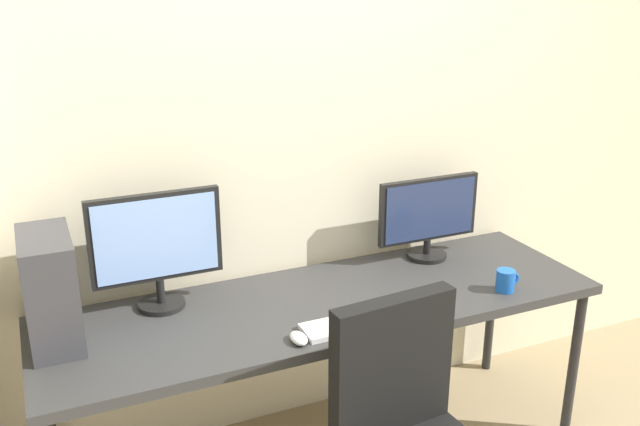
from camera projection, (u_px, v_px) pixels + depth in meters
wall_back at (284, 139)px, 2.90m from camera, size 4.62×0.10×2.60m
desk at (325, 312)px, 2.75m from camera, size 2.22×0.68×0.74m
monitor_left at (157, 245)px, 2.60m from camera, size 0.49×0.18×0.46m
monitor_right at (428, 215)px, 3.07m from camera, size 0.49×0.18×0.37m
pc_tower at (50, 290)px, 2.37m from camera, size 0.17×0.34×0.40m
keyboard_main at (351, 324)px, 2.53m from camera, size 0.37×0.13×0.02m
computer_mouse at (299, 338)px, 2.42m from camera, size 0.06×0.10×0.03m
coffee_mug at (506, 280)px, 2.80m from camera, size 0.11×0.08×0.09m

